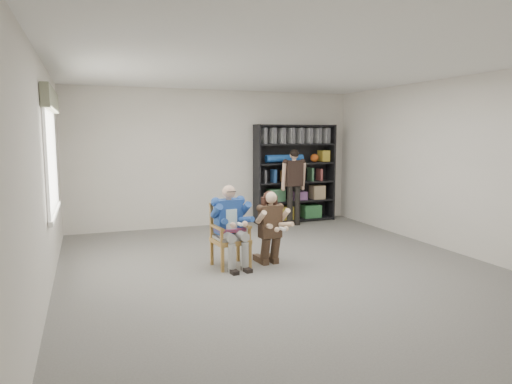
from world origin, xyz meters
name	(u,v)px	position (x,y,z in m)	size (l,w,h in m)	color
room_shell	(285,171)	(0.00, 0.00, 1.40)	(6.00, 7.00, 2.80)	silver
floor	(284,271)	(0.00, 0.00, 0.00)	(6.00, 7.00, 0.01)	slate
window_left	(53,155)	(-2.95, 1.00, 1.63)	(0.16, 2.00, 1.75)	white
armchair	(230,235)	(-0.64, 0.46, 0.46)	(0.53, 0.51, 0.92)	olive
seated_man	(230,226)	(-0.64, 0.46, 0.60)	(0.51, 0.72, 1.19)	navy
kneeling_woman	(271,228)	(-0.06, 0.34, 0.55)	(0.46, 0.73, 1.09)	#36271C
bookshelf	(295,173)	(1.70, 3.28, 1.05)	(1.80, 0.38, 2.10)	black
standing_man	(294,187)	(1.49, 2.87, 0.80)	(0.49, 0.27, 1.59)	black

